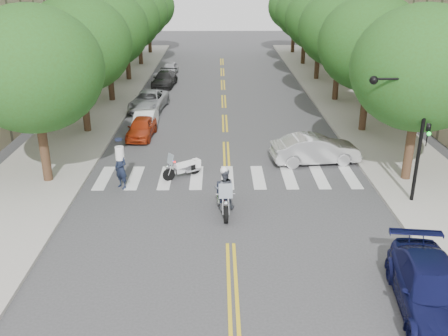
{
  "coord_description": "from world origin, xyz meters",
  "views": [
    {
      "loc": [
        -0.45,
        -16.6,
        9.78
      ],
      "look_at": [
        -0.19,
        4.55,
        1.3
      ],
      "focal_mm": 40.0,
      "sensor_mm": 36.0,
      "label": 1
    }
  ],
  "objects_px": {
    "motorcycle_police": "(224,192)",
    "convertible": "(315,149)",
    "motorcycle_parked": "(185,168)",
    "sedan_blue": "(432,290)",
    "officer_standing": "(121,168)"
  },
  "relations": [
    {
      "from": "motorcycle_parked",
      "to": "officer_standing",
      "type": "bearing_deg",
      "value": 79.85
    },
    {
      "from": "motorcycle_police",
      "to": "sedan_blue",
      "type": "relative_size",
      "value": 0.5
    },
    {
      "from": "motorcycle_police",
      "to": "convertible",
      "type": "relative_size",
      "value": 0.55
    },
    {
      "from": "motorcycle_police",
      "to": "officer_standing",
      "type": "distance_m",
      "value": 5.5
    },
    {
      "from": "motorcycle_parked",
      "to": "convertible",
      "type": "xyz_separation_m",
      "value": [
        6.89,
        1.82,
        0.3
      ]
    },
    {
      "from": "officer_standing",
      "to": "convertible",
      "type": "height_order",
      "value": "officer_standing"
    },
    {
      "from": "officer_standing",
      "to": "convertible",
      "type": "bearing_deg",
      "value": 56.82
    },
    {
      "from": "motorcycle_police",
      "to": "sedan_blue",
      "type": "xyz_separation_m",
      "value": [
        6.21,
        -6.83,
        -0.19
      ]
    },
    {
      "from": "motorcycle_parked",
      "to": "motorcycle_police",
      "type": "bearing_deg",
      "value": 171.32
    },
    {
      "from": "motorcycle_parked",
      "to": "convertible",
      "type": "bearing_deg",
      "value": -109.92
    },
    {
      "from": "motorcycle_parked",
      "to": "sedan_blue",
      "type": "relative_size",
      "value": 0.36
    },
    {
      "from": "motorcycle_parked",
      "to": "convertible",
      "type": "distance_m",
      "value": 7.13
    },
    {
      "from": "motorcycle_police",
      "to": "officer_standing",
      "type": "bearing_deg",
      "value": -31.31
    },
    {
      "from": "convertible",
      "to": "sedan_blue",
      "type": "bearing_deg",
      "value": 178.74
    },
    {
      "from": "motorcycle_parked",
      "to": "convertible",
      "type": "height_order",
      "value": "convertible"
    }
  ]
}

